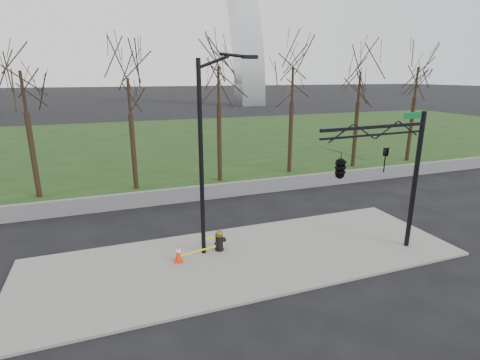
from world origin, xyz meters
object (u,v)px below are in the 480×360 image
object	(u,v)px
street_light	(206,146)
traffic_signal_mast	(357,164)
fire_hydrant	(219,241)
traffic_cone	(178,254)

from	to	relation	value
street_light	traffic_signal_mast	size ratio (longest dim) A/B	1.37
traffic_signal_mast	street_light	bearing A→B (deg)	149.23
fire_hydrant	street_light	bearing A→B (deg)	159.54
traffic_cone	fire_hydrant	bearing A→B (deg)	12.40
traffic_cone	street_light	size ratio (longest dim) A/B	0.08
fire_hydrant	traffic_cone	xyz separation A→B (m)	(-1.87, -0.41, -0.10)
traffic_cone	street_light	xyz separation A→B (m)	(1.39, 0.39, 4.25)
street_light	traffic_signal_mast	distance (m)	5.83
traffic_cone	street_light	bearing A→B (deg)	15.79
fire_hydrant	traffic_signal_mast	world-z (taller)	traffic_signal_mast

